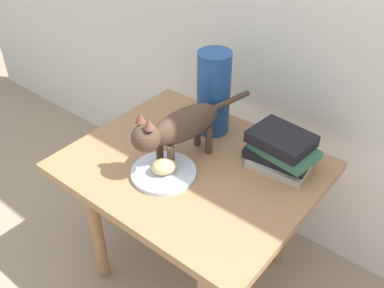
# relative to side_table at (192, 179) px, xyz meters

# --- Properties ---
(ground_plane) EXTENTS (6.00, 6.00, 0.00)m
(ground_plane) POSITION_rel_side_table_xyz_m (0.00, 0.00, -0.47)
(ground_plane) COLOR gray
(side_table) EXTENTS (0.80, 0.66, 0.54)m
(side_table) POSITION_rel_side_table_xyz_m (0.00, 0.00, 0.00)
(side_table) COLOR #9E724C
(side_table) RESTS_ON ground
(plate) EXTENTS (0.21, 0.21, 0.01)m
(plate) POSITION_rel_side_table_xyz_m (-0.04, -0.10, 0.08)
(plate) COLOR silver
(plate) RESTS_ON side_table
(bread_roll) EXTENTS (0.10, 0.10, 0.05)m
(bread_roll) POSITION_rel_side_table_xyz_m (-0.03, -0.11, 0.11)
(bread_roll) COLOR #E0BC7A
(bread_roll) RESTS_ON plate
(cat) EXTENTS (0.14, 0.47, 0.23)m
(cat) POSITION_rel_side_table_xyz_m (-0.04, -0.01, 0.20)
(cat) COLOR #4C3828
(cat) RESTS_ON side_table
(book_stack) EXTENTS (0.24, 0.17, 0.12)m
(book_stack) POSITION_rel_side_table_xyz_m (0.23, 0.17, 0.13)
(book_stack) COLOR #BCB299
(book_stack) RESTS_ON side_table
(green_vase) EXTENTS (0.12, 0.12, 0.30)m
(green_vase) POSITION_rel_side_table_xyz_m (-0.07, 0.20, 0.22)
(green_vase) COLOR navy
(green_vase) RESTS_ON side_table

